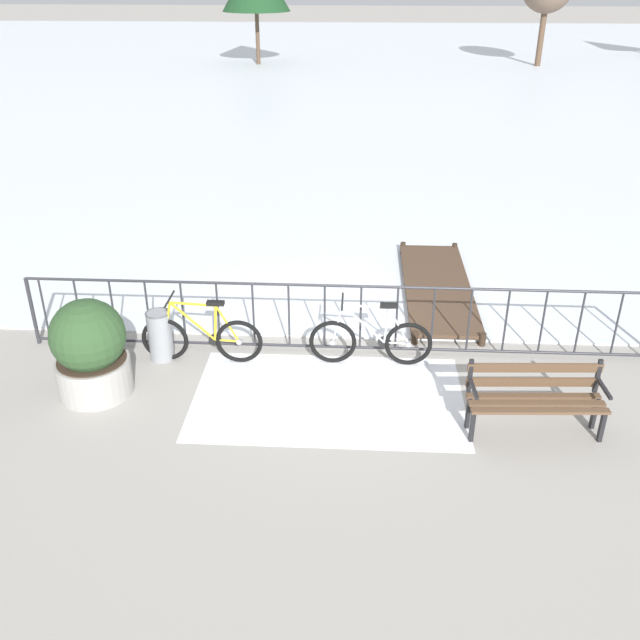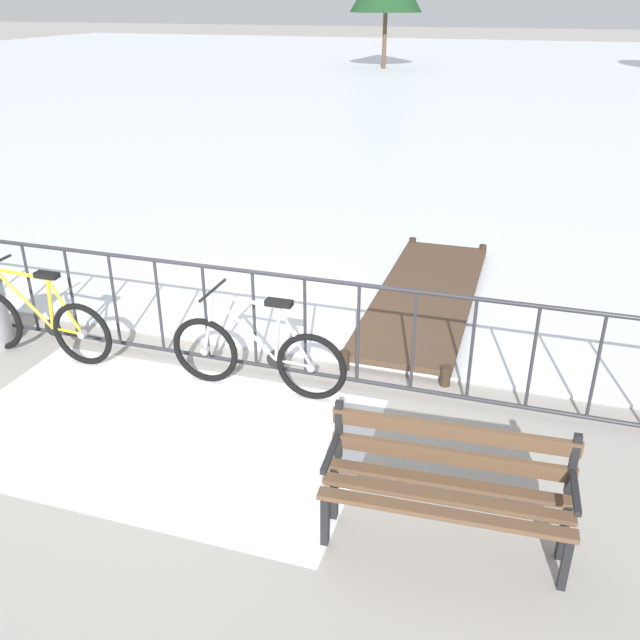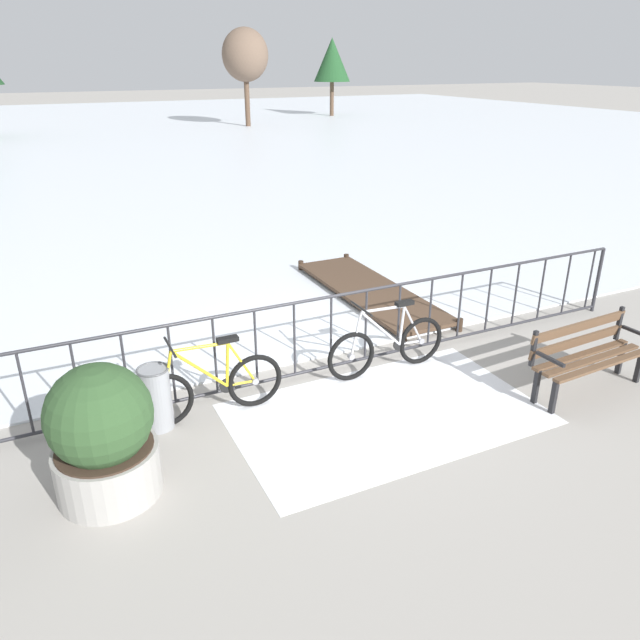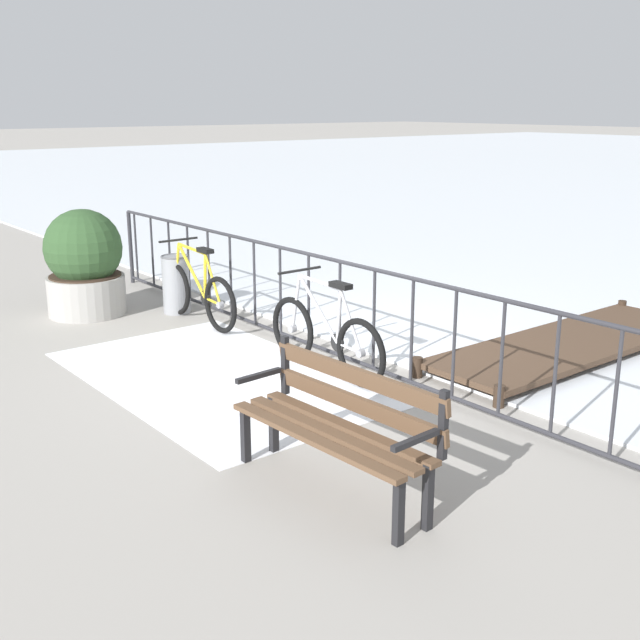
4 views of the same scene
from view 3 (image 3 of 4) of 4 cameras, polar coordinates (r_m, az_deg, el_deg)
ground_plane at (r=8.04m, az=2.65°, el=-4.48°), size 160.00×160.00×0.00m
frozen_pond at (r=34.99m, az=-20.88°, el=15.83°), size 80.00×56.00×0.03m
snow_patch at (r=7.08m, az=6.25°, el=-8.77°), size 3.50×2.11×0.01m
railing_fence at (r=7.79m, az=2.72°, el=-0.84°), size 9.06×0.06×1.07m
bicycle_near_railing at (r=7.82m, az=6.37°, el=-2.43°), size 1.71×0.52×0.97m
bicycle_second at (r=6.92m, az=-10.25°, el=-6.30°), size 1.71×0.52×0.97m
park_bench at (r=7.98m, az=23.86°, el=-2.72°), size 1.62×0.57×0.89m
planter_with_shrub at (r=5.89m, az=-19.86°, el=-10.14°), size 0.95×0.95×1.32m
trash_bin at (r=6.86m, az=-15.24°, el=-7.07°), size 0.35×0.35×0.73m
wooden_dock at (r=10.36m, az=4.77°, el=2.77°), size 1.10×3.70×0.20m
tree_far_west at (r=45.55m, az=1.15°, el=23.33°), size 2.53×2.53×5.14m
tree_centre at (r=38.45m, az=-7.08°, el=23.56°), size 2.69×2.69×5.47m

